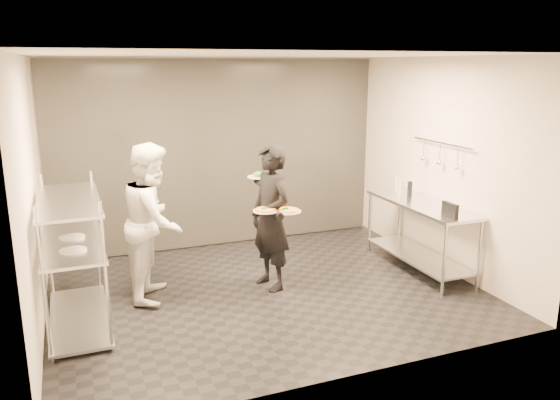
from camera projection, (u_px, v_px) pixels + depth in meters
name	position (u px, v px, depth m)	size (l,w,h in m)	color
room_shell	(237.00, 163.00, 7.37)	(5.00, 4.00, 2.80)	black
pass_rack	(74.00, 254.00, 5.69)	(0.60, 1.60, 1.50)	#B8BBC0
prep_counter	(420.00, 224.00, 7.27)	(0.60, 1.80, 0.92)	#B8BBC0
utensil_rail	(440.00, 155.00, 7.13)	(0.07, 1.20, 0.31)	#B8BBC0
waiter	(271.00, 218.00, 6.60)	(0.65, 0.43, 1.78)	black
chef	(154.00, 221.00, 6.34)	(0.89, 0.70, 1.84)	white
pizza_plate_near	(265.00, 210.00, 6.32)	(0.29, 0.29, 0.05)	silver
pizza_plate_far	(288.00, 211.00, 6.37)	(0.30, 0.30, 0.05)	silver
salad_plate	(258.00, 175.00, 6.77)	(0.27, 0.27, 0.07)	silver
pos_monitor	(450.00, 210.00, 6.48)	(0.05, 0.25, 0.18)	black
bottle_green	(400.00, 189.00, 7.49)	(0.06, 0.06, 0.23)	#94A294
bottle_clear	(397.00, 183.00, 7.94)	(0.05, 0.05, 0.18)	#94A294
bottle_dark	(410.00, 189.00, 7.48)	(0.06, 0.06, 0.22)	black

